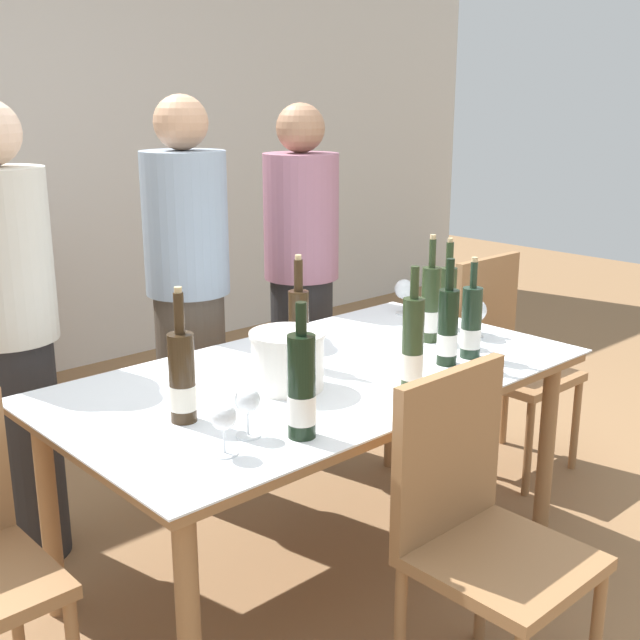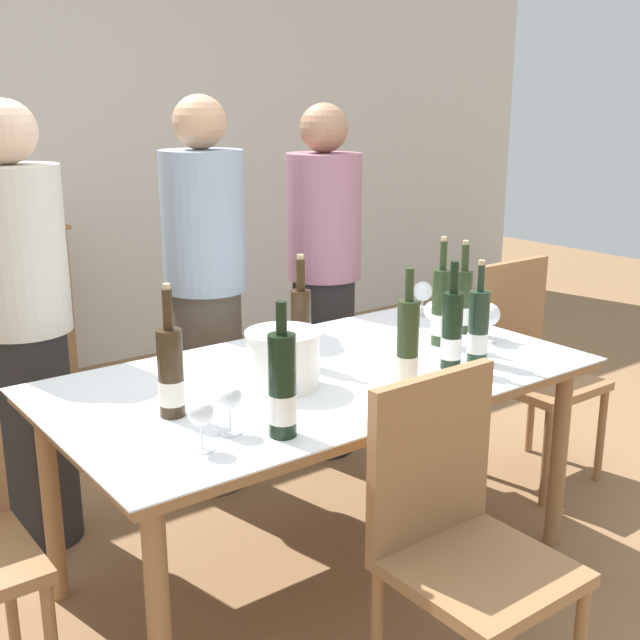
% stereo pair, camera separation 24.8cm
% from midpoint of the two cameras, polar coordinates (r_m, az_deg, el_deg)
% --- Properties ---
extents(ground_plane, '(12.00, 12.00, 0.00)m').
position_cam_midpoint_polar(ground_plane, '(2.96, -2.51, -17.23)').
color(ground_plane, olive).
extents(dining_table, '(1.77, 0.96, 0.73)m').
position_cam_midpoint_polar(dining_table, '(2.66, -2.68, -5.16)').
color(dining_table, '#996B42').
rests_on(dining_table, ground_plane).
extents(ice_bucket, '(0.24, 0.24, 0.18)m').
position_cam_midpoint_polar(ice_bucket, '(2.48, -5.19, -2.77)').
color(ice_bucket, white).
rests_on(ice_bucket, dining_table).
extents(wine_bottle_0, '(0.07, 0.07, 0.36)m').
position_cam_midpoint_polar(wine_bottle_0, '(3.13, 6.86, 1.52)').
color(wine_bottle_0, '#28381E').
rests_on(wine_bottle_0, dining_table).
extents(wine_bottle_1, '(0.07, 0.07, 0.40)m').
position_cam_midpoint_polar(wine_bottle_1, '(2.95, 5.50, 0.97)').
color(wine_bottle_1, '#28381E').
rests_on(wine_bottle_1, dining_table).
extents(wine_bottle_2, '(0.07, 0.07, 0.38)m').
position_cam_midpoint_polar(wine_bottle_2, '(2.67, -4.18, -0.70)').
color(wine_bottle_2, '#332314').
rests_on(wine_bottle_2, dining_table).
extents(wine_bottle_3, '(0.07, 0.07, 0.35)m').
position_cam_midpoint_polar(wine_bottle_3, '(2.79, 8.23, -0.34)').
color(wine_bottle_3, '#1E3323').
rests_on(wine_bottle_3, dining_table).
extents(wine_bottle_4, '(0.08, 0.08, 0.37)m').
position_cam_midpoint_polar(wine_bottle_4, '(2.11, -4.70, -4.99)').
color(wine_bottle_4, black).
rests_on(wine_bottle_4, dining_table).
extents(wine_bottle_5, '(0.07, 0.07, 0.36)m').
position_cam_midpoint_polar(wine_bottle_5, '(2.70, 6.49, -0.63)').
color(wine_bottle_5, black).
rests_on(wine_bottle_5, dining_table).
extents(wine_bottle_6, '(0.07, 0.07, 0.38)m').
position_cam_midpoint_polar(wine_bottle_6, '(2.27, -12.89, -4.13)').
color(wine_bottle_6, '#332314').
rests_on(wine_bottle_6, dining_table).
extents(wine_bottle_7, '(0.07, 0.07, 0.39)m').
position_cam_midpoint_polar(wine_bottle_7, '(2.43, 3.72, -2.01)').
color(wine_bottle_7, '#28381E').
rests_on(wine_bottle_7, dining_table).
extents(wine_glass_0, '(0.07, 0.07, 0.14)m').
position_cam_midpoint_polar(wine_glass_0, '(2.14, -8.51, -5.89)').
color(wine_glass_0, white).
rests_on(wine_glass_0, dining_table).
extents(wine_glass_1, '(0.09, 0.09, 0.15)m').
position_cam_midpoint_polar(wine_glass_1, '(3.03, 8.71, 0.59)').
color(wine_glass_1, white).
rests_on(wine_glass_1, dining_table).
extents(wine_glass_2, '(0.07, 0.07, 0.14)m').
position_cam_midpoint_polar(wine_glass_2, '(3.06, 4.84, 0.73)').
color(wine_glass_2, white).
rests_on(wine_glass_2, dining_table).
extents(wine_glass_3, '(0.07, 0.07, 0.14)m').
position_cam_midpoint_polar(wine_glass_3, '(2.05, -10.36, -7.02)').
color(wine_glass_3, white).
rests_on(wine_glass_3, dining_table).
extents(wine_glass_4, '(0.08, 0.08, 0.15)m').
position_cam_midpoint_polar(wine_glass_4, '(3.33, 3.90, 2.11)').
color(wine_glass_4, white).
rests_on(wine_glass_4, dining_table).
extents(chair_right_end, '(0.42, 0.42, 0.93)m').
position_cam_midpoint_polar(chair_right_end, '(3.59, 10.99, -2.21)').
color(chair_right_end, '#996B42').
rests_on(chair_right_end, ground_plane).
extents(chair_near_front, '(0.42, 0.42, 0.91)m').
position_cam_midpoint_polar(chair_near_front, '(2.21, 7.87, -13.96)').
color(chair_near_front, '#996B42').
rests_on(chair_near_front, ground_plane).
extents(person_host, '(0.33, 0.33, 1.60)m').
position_cam_midpoint_polar(person_host, '(2.95, -23.48, -1.45)').
color(person_host, '#262628').
rests_on(person_host, ground_plane).
extents(person_guest_left, '(0.33, 0.33, 1.62)m').
position_cam_midpoint_polar(person_guest_left, '(3.25, -11.47, 1.14)').
color(person_guest_left, '#51473D').
rests_on(person_guest_left, ground_plane).
extents(person_guest_right, '(0.33, 0.33, 1.58)m').
position_cam_midpoint_polar(person_guest_right, '(3.58, -3.31, 2.46)').
color(person_guest_right, '#262628').
rests_on(person_guest_right, ground_plane).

